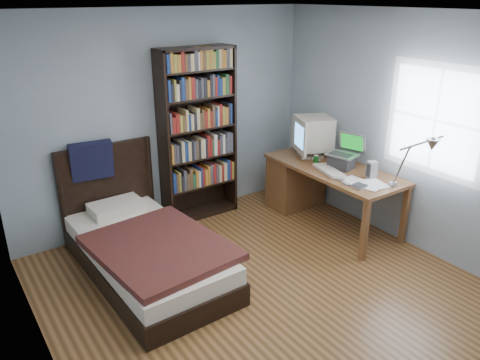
{
  "coord_description": "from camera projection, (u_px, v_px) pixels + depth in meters",
  "views": [
    {
      "loc": [
        -2.31,
        -2.8,
        2.64
      ],
      "look_at": [
        0.11,
        0.72,
        0.92
      ],
      "focal_mm": 35.0,
      "sensor_mm": 36.0,
      "label": 1
    }
  ],
  "objects": [
    {
      "name": "keyboard",
      "position": [
        329.0,
        171.0,
        5.34
      ],
      "size": [
        0.29,
        0.49,
        0.04
      ],
      "primitive_type": "cube",
      "rotation": [
        0.0,
        0.07,
        -0.25
      ],
      "color": "beige",
      "rests_on": "desk"
    },
    {
      "name": "crt_monitor",
      "position": [
        312.0,
        134.0,
        5.76
      ],
      "size": [
        0.58,
        0.53,
        0.51
      ],
      "color": "#BEB39D",
      "rests_on": "desk"
    },
    {
      "name": "mouse",
      "position": [
        316.0,
        159.0,
        5.69
      ],
      "size": [
        0.07,
        0.12,
        0.04
      ],
      "primitive_type": "ellipsoid",
      "color": "silver",
      "rests_on": "desk"
    },
    {
      "name": "phone_grey",
      "position": [
        346.0,
        184.0,
        4.99
      ],
      "size": [
        0.07,
        0.1,
        0.02
      ],
      "primitive_type": "cube",
      "rotation": [
        0.0,
        0.0,
        -0.24
      ],
      "color": "gray",
      "rests_on": "desk"
    },
    {
      "name": "desk_lamp",
      "position": [
        426.0,
        149.0,
        4.37
      ],
      "size": [
        0.26,
        0.57,
        0.68
      ],
      "color": "#99999E",
      "rests_on": "desk"
    },
    {
      "name": "bookshelf",
      "position": [
        198.0,
        136.0,
        5.61
      ],
      "size": [
        0.93,
        0.3,
        2.08
      ],
      "color": "black",
      "rests_on": "floor"
    },
    {
      "name": "external_drive",
      "position": [
        359.0,
        186.0,
        4.91
      ],
      "size": [
        0.14,
        0.14,
        0.03
      ],
      "primitive_type": "cube",
      "rotation": [
        0.0,
        0.0,
        0.12
      ],
      "color": "gray",
      "rests_on": "desk"
    },
    {
      "name": "desk",
      "position": [
        305.0,
        179.0,
        5.97
      ],
      "size": [
        0.75,
        1.73,
        0.73
      ],
      "color": "brown",
      "rests_on": "floor"
    },
    {
      "name": "soda_can",
      "position": [
        316.0,
        160.0,
        5.56
      ],
      "size": [
        0.06,
        0.06,
        0.11
      ],
      "primitive_type": "cylinder",
      "color": "#083307",
      "rests_on": "desk"
    },
    {
      "name": "room",
      "position": [
        281.0,
        172.0,
        3.89
      ],
      "size": [
        4.2,
        4.24,
        2.5
      ],
      "color": "#583819",
      "rests_on": "ground"
    },
    {
      "name": "laptop",
      "position": [
        343.0,
        158.0,
        5.44
      ],
      "size": [
        0.41,
        0.39,
        0.4
      ],
      "color": "#2D2D30",
      "rests_on": "desk"
    },
    {
      "name": "bed",
      "position": [
        143.0,
        248.0,
        4.7
      ],
      "size": [
        1.21,
        2.12,
        1.16
      ],
      "color": "black",
      "rests_on": "floor"
    },
    {
      "name": "speaker",
      "position": [
        372.0,
        170.0,
        5.15
      ],
      "size": [
        0.12,
        0.12,
        0.19
      ],
      "primitive_type": "cube",
      "rotation": [
        0.0,
        0.0,
        -0.28
      ],
      "color": "gray",
      "rests_on": "desk"
    },
    {
      "name": "phone_silver",
      "position": [
        340.0,
        179.0,
        5.1
      ],
      "size": [
        0.08,
        0.11,
        0.02
      ],
      "primitive_type": "cube",
      "rotation": [
        0.0,
        0.0,
        0.36
      ],
      "color": "#BABBBF",
      "rests_on": "desk"
    }
  ]
}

